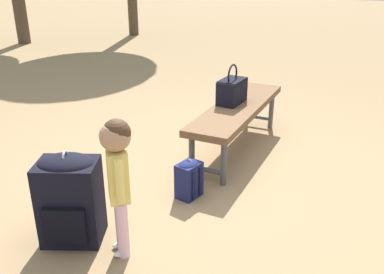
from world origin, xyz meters
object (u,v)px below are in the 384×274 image
Objects in this scene: park_bench at (238,111)px; handbag at (232,90)px; backpack_large at (70,196)px; backpack_small at (189,178)px; child_standing at (118,168)px.

handbag is (-0.03, -0.07, 0.18)m from park_bench.
backpack_large is 0.92m from backpack_small.
park_bench is 4.42× the size of handbag.
park_bench is 1.77m from child_standing.
child_standing is 2.74× the size of backpack_small.
child_standing is (1.74, -0.23, 0.19)m from park_bench.
backpack_small is (0.98, -0.10, -0.23)m from park_bench.
child_standing is at bearing -5.14° from handbag.
handbag is 1.09m from backpack_small.
backpack_small is at bearing 146.74° from backpack_large.
handbag reaches higher than park_bench.
backpack_large is (-0.01, -0.37, -0.27)m from child_standing.
handbag reaches higher than backpack_large.
park_bench is 1.86× the size of child_standing.
backpack_small is (1.01, -0.03, -0.42)m from handbag.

